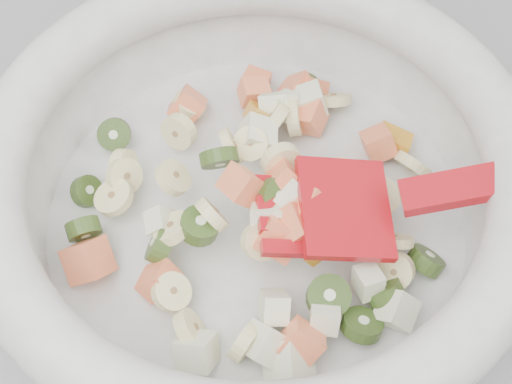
{
  "coord_description": "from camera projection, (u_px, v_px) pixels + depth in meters",
  "views": [
    {
      "loc": [
        -0.15,
        1.18,
        1.37
      ],
      "look_at": [
        -0.13,
        1.47,
        0.95
      ],
      "focal_mm": 55.0,
      "sensor_mm": 36.0,
      "label": 1
    }
  ],
  "objects": [
    {
      "name": "mixing_bowl",
      "position": [
        257.0,
        184.0,
        0.51
      ],
      "size": [
        0.49,
        0.37,
        0.12
      ],
      "color": "silver",
      "rests_on": "counter"
    }
  ]
}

